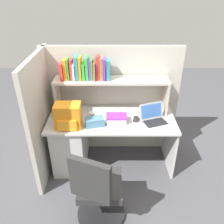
# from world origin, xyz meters

# --- Properties ---
(ground_plane) EXTENTS (8.00, 8.00, 0.00)m
(ground_plane) POSITION_xyz_m (0.00, 0.00, 0.00)
(ground_plane) COLOR #4C4C51
(desk) EXTENTS (1.60, 0.70, 0.73)m
(desk) POSITION_xyz_m (-0.39, 0.00, 0.40)
(desk) COLOR silver
(desk) RESTS_ON ground_plane
(cubicle_partition_rear) EXTENTS (1.84, 0.05, 1.55)m
(cubicle_partition_rear) POSITION_xyz_m (0.00, 0.38, 0.78)
(cubicle_partition_rear) COLOR #B2ADA0
(cubicle_partition_rear) RESTS_ON ground_plane
(cubicle_partition_left) EXTENTS (0.05, 1.06, 1.55)m
(cubicle_partition_left) POSITION_xyz_m (-0.85, -0.05, 0.78)
(cubicle_partition_left) COLOR #B2ADA0
(cubicle_partition_left) RESTS_ON ground_plane
(overhead_hutch) EXTENTS (1.44, 0.28, 0.45)m
(overhead_hutch) POSITION_xyz_m (0.00, 0.20, 1.08)
(overhead_hutch) COLOR #B3A99C
(overhead_hutch) RESTS_ON desk
(reference_books_on_shelf) EXTENTS (0.60, 0.19, 0.29)m
(reference_books_on_shelf) POSITION_xyz_m (-0.31, 0.20, 1.31)
(reference_books_on_shelf) COLOR red
(reference_books_on_shelf) RESTS_ON overhead_hutch
(laptop) EXTENTS (0.38, 0.34, 0.22)m
(laptop) POSITION_xyz_m (0.52, -0.08, 0.78)
(laptop) COLOR #B7BABF
(laptop) RESTS_ON desk
(backpack) EXTENTS (0.30, 0.23, 0.30)m
(backpack) POSITION_xyz_m (-0.51, -0.19, 0.87)
(backpack) COLOR orange
(backpack) RESTS_ON desk
(computer_mouse) EXTENTS (0.08, 0.11, 0.03)m
(computer_mouse) POSITION_xyz_m (0.30, -0.05, 0.75)
(computer_mouse) COLOR #262628
(computer_mouse) RESTS_ON desk
(paper_cup) EXTENTS (0.08, 0.08, 0.10)m
(paper_cup) POSITION_xyz_m (-0.25, -0.02, 0.78)
(paper_cup) COLOR white
(paper_cup) RESTS_ON desk
(tissue_box) EXTENTS (0.24, 0.17, 0.10)m
(tissue_box) POSITION_xyz_m (-0.20, -0.17, 0.78)
(tissue_box) COLOR teal
(tissue_box) RESTS_ON desk
(desk_book_stack) EXTENTS (0.26, 0.19, 0.10)m
(desk_book_stack) POSITION_xyz_m (0.06, -0.08, 0.78)
(desk_book_stack) COLOR white
(desk_book_stack) RESTS_ON desk
(office_chair) EXTENTS (0.53, 0.55, 0.93)m
(office_chair) POSITION_xyz_m (-0.13, -0.89, 0.39)
(office_chair) COLOR black
(office_chair) RESTS_ON ground_plane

